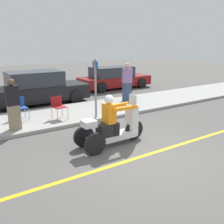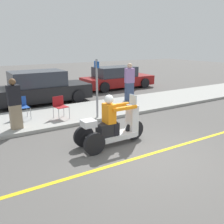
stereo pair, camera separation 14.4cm
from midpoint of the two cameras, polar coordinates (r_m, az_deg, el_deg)
ground_plane at (r=6.77m, az=8.07°, el=-9.89°), size 60.00×60.00×0.00m
lane_stripe at (r=6.58m, az=5.77°, el=-10.59°), size 24.00×0.12×0.01m
sidewalk_strip at (r=10.46m, az=-8.20°, el=-0.29°), size 28.00×2.80×0.12m
motorcycle_trike at (r=7.20m, az=0.60°, el=-3.48°), size 2.18×0.75×1.51m
spectator_far_back at (r=8.71m, az=-20.92°, el=1.52°), size 0.42×0.27×1.68m
spectator_near_curb at (r=12.22m, az=4.34°, el=6.65°), size 0.48×0.35×1.83m
folding_chair_curbside at (r=9.91m, az=-19.61°, el=1.44°), size 0.49×0.49×0.82m
folding_chair_set_back at (r=9.60m, az=-11.45°, el=1.60°), size 0.51×0.51×0.82m
parked_car_lot_far at (r=12.72m, az=-15.57°, el=5.29°), size 4.54×2.07×1.58m
parked_car_lot_center at (r=16.33m, az=1.38°, el=7.77°), size 4.71×1.99×1.40m
street_sign at (r=9.37m, az=-3.02°, el=5.89°), size 0.08×0.36×2.20m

